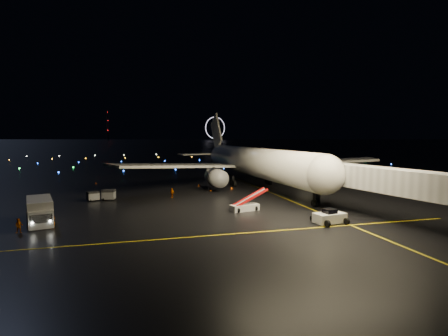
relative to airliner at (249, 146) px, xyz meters
The scene contains 20 objects.
ground 274.31m from the airliner, 92.44° to the left, with size 2000.00×2000.00×0.00m, color black.
lane_centre 13.82m from the airliner, 88.27° to the right, with size 0.25×80.00×0.02m, color gold.
lane_cross 40.58m from the airliner, 114.81° to the right, with size 60.00×0.25×0.02m, color gold.
airliner is the anchor object (origin of this frame).
pushback_tug 35.43m from the airliner, 92.58° to the right, with size 3.72×1.95×1.77m, color silver.
belt_loader 27.77m from the airliner, 109.99° to the right, with size 5.88×1.60×2.85m, color silver, non-canonical shape.
service_truck 44.04m from the airliner, 143.77° to the right, with size 2.64×8.35×3.07m, color silver.
crew_a 44.53m from the airliner, 138.99° to the right, with size 0.66×0.43×1.81m, color #DE6200.
crew_b 47.49m from the airliner, 140.60° to the right, with size 0.78×0.61×1.61m, color #DE6200.
crew_c 22.94m from the airliner, 145.41° to the right, with size 0.95×0.40×1.63m, color #DE6200.
safety_cone_0 11.28m from the airliner, 133.35° to the right, with size 0.48×0.48×0.54m, color #F35B0A.
safety_cone_1 13.57m from the airliner, behind, with size 0.46×0.46×0.53m, color #F35B0A.
safety_cone_2 14.74m from the airliner, 144.00° to the right, with size 0.41×0.41×0.46m, color #F35B0A.
safety_cone_3 34.12m from the airliner, 164.59° to the left, with size 0.40×0.40×0.45m, color #F35B0A.
ferris_wheel 712.00m from the airliner, 77.15° to the left, with size 50.00×4.00×52.00m, color black, non-canonical shape.
radio_mast 717.92m from the airliner, 95.73° to the left, with size 1.80×1.80×64.00m, color black.
taxiway_lights 81.19m from the airliner, 98.30° to the left, with size 164.00×92.00×0.36m, color black, non-canonical shape.
baggage_cart_0 31.35m from the airliner, 157.39° to the right, with size 1.98×1.39×1.68m, color gray.
baggage_cart_1 33.61m from the airliner, 158.49° to the right, with size 1.76×1.23×1.50m, color gray.
baggage_cart_2 31.42m from the airliner, 157.01° to the right, with size 1.93×1.35×1.64m, color gray.
Camera 1 is at (-12.66, -44.99, 10.47)m, focal length 28.00 mm.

